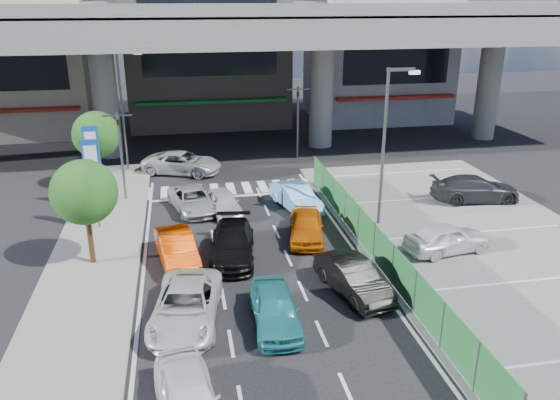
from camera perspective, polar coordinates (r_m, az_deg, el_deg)
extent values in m
plane|color=black|center=(22.04, -1.73, -9.88)|extent=(120.00, 120.00, 0.00)
cube|color=#60605D|center=(27.34, 21.06, -4.94)|extent=(12.00, 28.00, 0.06)
cube|color=#60605D|center=(25.69, -18.89, -6.24)|extent=(4.00, 30.00, 0.12)
cylinder|color=slate|center=(41.74, -17.76, 9.71)|extent=(1.80, 1.80, 8.00)
cylinder|color=slate|center=(42.81, 4.34, 10.86)|extent=(1.80, 1.80, 8.00)
cylinder|color=slate|center=(48.29, 20.92, 10.70)|extent=(1.80, 1.80, 8.00)
cube|color=slate|center=(40.95, -6.89, 17.38)|extent=(64.00, 14.00, 2.00)
cube|color=slate|center=(34.13, -6.12, 18.99)|extent=(64.00, 0.40, 0.90)
cube|color=slate|center=(47.69, -7.58, 19.35)|extent=(64.00, 0.40, 0.90)
cube|color=#A89D88|center=(52.68, -25.74, 13.52)|extent=(12.00, 10.00, 13.00)
cube|color=#AA2014|center=(48.28, -26.50, 8.44)|extent=(10.80, 1.60, 0.25)
cube|color=gray|center=(52.00, -7.72, 16.33)|extent=(14.00, 10.00, 15.00)
cube|color=#16722B|center=(47.52, -7.08, 10.26)|extent=(12.60, 1.60, 0.25)
cube|color=black|center=(46.95, -7.39, 16.83)|extent=(11.20, 0.10, 6.75)
cube|color=gray|center=(54.42, 10.08, 14.80)|extent=(12.00, 10.00, 12.00)
cube|color=#AA2014|center=(50.13, 11.88, 10.51)|extent=(10.80, 1.60, 0.25)
cube|color=black|center=(49.71, 12.17, 14.84)|extent=(9.60, 0.10, 5.40)
cylinder|color=#595B60|center=(32.14, -16.22, 4.27)|extent=(0.14, 0.14, 5.20)
cube|color=#595B60|center=(31.59, -16.65, 8.45)|extent=(1.60, 0.08, 0.08)
imported|color=black|center=(31.65, -16.59, 7.92)|extent=(0.26, 1.24, 0.50)
cylinder|color=#595B60|center=(39.64, 1.85, 8.06)|extent=(0.14, 0.14, 5.20)
cube|color=#595B60|center=(39.19, 1.90, 11.49)|extent=(1.60, 0.08, 0.08)
imported|color=black|center=(39.24, 1.89, 11.06)|extent=(0.26, 1.24, 0.50)
cylinder|color=#595B60|center=(27.62, 10.74, 5.16)|extent=(0.16, 0.16, 8.00)
cube|color=#595B60|center=(27.10, 12.51, 13.17)|extent=(1.40, 0.15, 0.15)
cube|color=silver|center=(27.39, 13.87, 12.82)|extent=(0.50, 0.22, 0.18)
cylinder|color=#595B60|center=(37.66, -16.13, 8.79)|extent=(0.16, 0.16, 8.00)
cube|color=#595B60|center=(37.07, -15.79, 14.76)|extent=(1.40, 0.15, 0.15)
cube|color=silver|center=(37.03, -14.66, 14.63)|extent=(0.50, 0.22, 0.18)
cylinder|color=#595B60|center=(28.95, -18.53, -0.90)|extent=(0.10, 0.10, 2.20)
cube|color=#16439B|center=(28.29, -19.01, 3.06)|extent=(0.80, 0.12, 3.00)
cube|color=white|center=(28.22, -19.02, 3.02)|extent=(0.60, 0.02, 2.40)
cylinder|color=#595B60|center=(31.81, -18.60, 1.00)|extent=(0.10, 0.10, 2.20)
cube|color=#16439B|center=(31.21, -19.03, 4.63)|extent=(0.80, 0.12, 3.00)
cube|color=white|center=(31.14, -19.05, 4.60)|extent=(0.60, 0.02, 2.40)
cylinder|color=#382314|center=(25.22, -19.19, -3.93)|extent=(0.24, 0.24, 2.40)
sphere|color=#184112|center=(24.44, -19.78, 0.78)|extent=(2.80, 2.80, 2.80)
cylinder|color=#382314|center=(35.11, -18.25, 3.01)|extent=(0.24, 0.24, 2.40)
sphere|color=#184112|center=(34.55, -18.66, 6.49)|extent=(2.80, 2.80, 2.80)
imported|color=silver|center=(16.33, -9.57, -19.67)|extent=(2.22, 4.25, 1.38)
imported|color=silver|center=(20.30, -9.78, -10.82)|extent=(3.05, 5.27, 1.38)
imported|color=teal|center=(19.86, -0.52, -11.29)|extent=(1.73, 4.05, 1.36)
imported|color=black|center=(22.01, 7.66, -8.06)|extent=(2.42, 4.39, 1.37)
imported|color=#BB3200|center=(24.61, -10.73, -5.01)|extent=(2.12, 4.37, 1.38)
imported|color=black|center=(24.74, -4.98, -4.57)|extent=(2.54, 4.97, 1.38)
imported|color=#C75B07|center=(26.55, 2.75, -2.70)|extent=(2.44, 4.30, 1.38)
imported|color=#A1A3A8|center=(30.46, -9.10, 0.01)|extent=(3.01, 4.73, 1.22)
imported|color=silver|center=(29.87, -5.85, -0.25)|extent=(1.97, 3.76, 1.22)
imported|color=#61A4D6|center=(30.35, 1.66, 0.36)|extent=(2.45, 4.42, 1.38)
imported|color=#B1B5B9|center=(37.02, -10.19, 3.84)|extent=(5.71, 4.16, 1.44)
imported|color=silver|center=(26.20, 17.07, -3.82)|extent=(4.27, 2.29, 1.38)
imported|color=#27272B|center=(33.27, 19.73, 1.13)|extent=(5.19, 2.57, 1.45)
cone|color=#F63C0D|center=(27.44, 8.76, -2.69)|extent=(0.42, 0.42, 0.77)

